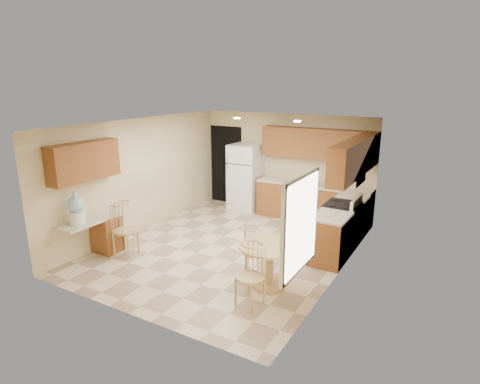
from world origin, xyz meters
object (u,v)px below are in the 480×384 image
Objects in this scene: water_crock at (76,209)px; stove at (341,225)px; refrigerator at (246,178)px; chair_table_a at (252,248)px; dining_table at (269,259)px; chair_desk at (121,225)px; chair_table_b at (247,272)px.

stove is at bearing 38.47° from water_crock.
chair_table_a is at bearing -59.17° from refrigerator.
water_crock is at bearing -164.73° from dining_table.
chair_desk is (-3.47, -2.53, 0.16)m from stove.
chair_table_a is 1.44× the size of water_crock.
water_crock reaches higher than chair_desk.
stove is 4.30m from chair_desk.
chair_desk is at bearing 52.58° from water_crock.
dining_table is 3.57m from water_crock.
water_crock is at bearing -103.60° from refrigerator.
chair_table_b is (-0.52, -2.93, 0.12)m from stove.
stove is 1.13× the size of chair_table_b.
chair_desk is 1.72× the size of water_crock.
water_crock is (-3.92, -3.12, 0.57)m from stove.
refrigerator is at bearing 162.19° from chair_desk.
chair_table_a is 0.90× the size of chair_table_b.
chair_desk is (-2.95, -0.34, 0.14)m from dining_table.
refrigerator is at bearing -177.43° from chair_table_a.
chair_desk reaches higher than chair_table_a.
chair_desk reaches higher than chair_table_b.
refrigerator is 1.66× the size of chair_desk.
stove is 1.08× the size of dining_table.
refrigerator is 2.85× the size of water_crock.
stove reaches higher than chair_table_a.
stove is at bearing 126.83° from chair_table_a.
chair_table_a is (-0.94, -2.02, 0.06)m from stove.
chair_desk is at bearing -106.96° from chair_table_a.
dining_table is at bearing 39.79° from chair_table_a.
refrigerator is at bearing 124.57° from dining_table.
water_crock is (-2.99, -1.10, 0.51)m from chair_table_a.
stove is 1.05× the size of chair_desk.
water_crock is at bearing -98.12° from chair_table_a.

